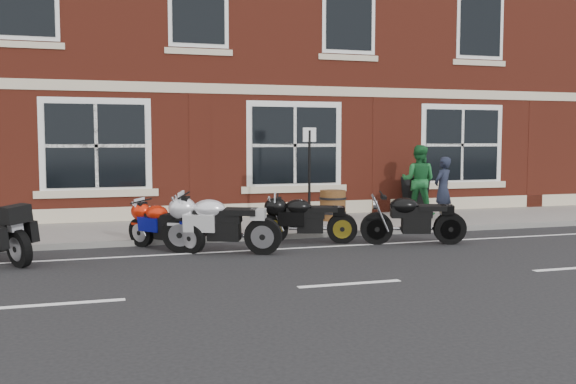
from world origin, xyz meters
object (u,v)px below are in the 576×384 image
object	(u,v)px
parking_sign	(309,170)
a_board_sign	(415,195)
moto_sport_black	(306,218)
pedestrian_left	(443,189)
moto_sport_silver	(219,222)
moto_sport_red	(165,224)
barrel_planter	(333,205)
pedestrian_right	(419,180)
moto_naked_black	(411,217)

from	to	relation	value
parking_sign	a_board_sign	bearing A→B (deg)	21.04
moto_sport_black	a_board_sign	world-z (taller)	a_board_sign
moto_sport_black	parking_sign	world-z (taller)	parking_sign
moto_sport_black	parking_sign	xyz separation A→B (m)	(0.57, 1.45, 0.91)
moto_sport_black	pedestrian_left	distance (m)	4.50
pedestrian_left	moto_sport_silver	bearing A→B (deg)	-6.32
pedestrian_left	moto_sport_red	bearing A→B (deg)	-14.11
moto_sport_black	pedestrian_left	world-z (taller)	pedestrian_left
pedestrian_left	barrel_planter	world-z (taller)	pedestrian_left
pedestrian_right	moto_sport_black	bearing A→B (deg)	72.40
moto_sport_red	pedestrian_left	xyz separation A→B (m)	(6.99, 1.67, 0.41)
moto_sport_silver	moto_sport_black	bearing A→B (deg)	-45.62
moto_sport_red	moto_naked_black	size ratio (longest dim) A/B	0.75
pedestrian_left	barrel_planter	xyz separation A→B (m)	(-2.61, 0.79, -0.42)
moto_sport_silver	a_board_sign	size ratio (longest dim) A/B	2.11
moto_sport_silver	parking_sign	world-z (taller)	parking_sign
moto_naked_black	pedestrian_right	distance (m)	4.15
pedestrian_right	barrel_planter	distance (m)	2.62
moto_sport_silver	moto_sport_red	bearing A→B (deg)	78.85
pedestrian_right	barrel_planter	bearing A→B (deg)	45.08
a_board_sign	parking_sign	bearing A→B (deg)	-156.09
moto_sport_silver	moto_naked_black	distance (m)	3.91
moto_sport_black	moto_naked_black	world-z (taller)	moto_naked_black
pedestrian_right	parking_sign	bearing A→B (deg)	59.02
barrel_planter	a_board_sign	bearing A→B (deg)	16.44
moto_naked_black	a_board_sign	bearing A→B (deg)	-12.25
moto_sport_red	moto_naked_black	distance (m)	4.89
moto_naked_black	parking_sign	xyz separation A→B (m)	(-1.43, 2.20, 0.88)
moto_sport_silver	pedestrian_left	xyz separation A→B (m)	(6.06, 2.36, 0.32)
pedestrian_left	a_board_sign	world-z (taller)	pedestrian_left
a_board_sign	parking_sign	distance (m)	4.17
pedestrian_left	barrel_planter	distance (m)	2.76
moto_naked_black	pedestrian_right	bearing A→B (deg)	-13.49
moto_naked_black	barrel_planter	xyz separation A→B (m)	(-0.46, 3.23, -0.06)
moto_sport_red	moto_sport_silver	bearing A→B (deg)	-75.66
moto_sport_silver	moto_naked_black	size ratio (longest dim) A/B	1.01
a_board_sign	barrel_planter	xyz separation A→B (m)	(-2.70, -0.80, -0.13)
moto_sport_black	moto_sport_silver	bearing A→B (deg)	127.34
pedestrian_right	parking_sign	distance (m)	3.78
pedestrian_left	a_board_sign	distance (m)	1.61
moto_naked_black	pedestrian_right	world-z (taller)	pedestrian_right
moto_naked_black	a_board_sign	distance (m)	4.61
parking_sign	pedestrian_right	bearing A→B (deg)	15.67
moto_naked_black	pedestrian_left	distance (m)	3.28
pedestrian_right	barrel_planter	size ratio (longest dim) A/B	2.50
moto_sport_black	moto_naked_black	bearing A→B (deg)	-92.32
barrel_planter	moto_sport_black	bearing A→B (deg)	-121.73
moto_sport_red	pedestrian_left	world-z (taller)	pedestrian_left
moto_sport_black	pedestrian_left	size ratio (longest dim) A/B	1.24
a_board_sign	barrel_planter	size ratio (longest dim) A/B	1.34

